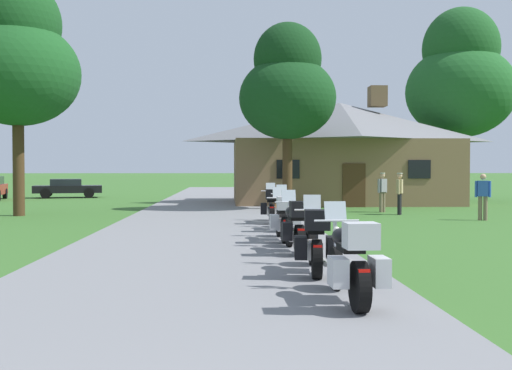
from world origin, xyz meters
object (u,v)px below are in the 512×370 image
(bystander_gray_shirt_beside_signpost, at_px, (382,190))
(motorcycle_black_third_in_row, at_px, (296,227))
(motorcycle_orange_second_in_row, at_px, (315,241))
(motorcycle_orange_fourth_in_row, at_px, (283,219))
(bystander_tan_shirt_near_lodge, at_px, (400,191))
(motorcycle_black_nearest_to_camera, at_px, (351,263))
(tree_by_lodge_front, at_px, (287,87))
(motorcycle_orange_farthest_in_row, at_px, (271,206))
(parked_black_sedan_far_left, at_px, (68,188))
(tree_right_of_lodge, at_px, (461,79))
(tree_left_near, at_px, (17,59))
(motorcycle_yellow_fifth_in_row, at_px, (283,211))
(bystander_blue_shirt_by_tree, at_px, (483,194))

(bystander_gray_shirt_beside_signpost, bearing_deg, motorcycle_black_third_in_row, -149.06)
(motorcycle_orange_second_in_row, height_order, motorcycle_orange_fourth_in_row, same)
(bystander_tan_shirt_near_lodge, xyz_separation_m, bystander_gray_shirt_beside_signpost, (-0.33, 1.42, 0.00))
(motorcycle_black_nearest_to_camera, xyz_separation_m, motorcycle_orange_second_in_row, (-0.13, 2.32, 0.00))
(motorcycle_black_third_in_row, distance_m, tree_by_lodge_front, 14.94)
(motorcycle_orange_farthest_in_row, xyz_separation_m, tree_by_lodge_front, (1.21, 6.94, 4.86))
(motorcycle_orange_second_in_row, xyz_separation_m, tree_by_lodge_front, (1.18, 16.70, 4.86))
(motorcycle_orange_farthest_in_row, xyz_separation_m, parked_black_sedan_far_left, (-11.66, 19.36, 0.03))
(motorcycle_orange_farthest_in_row, bearing_deg, tree_right_of_lodge, 53.99)
(motorcycle_orange_fourth_in_row, height_order, motorcycle_orange_farthest_in_row, same)
(bystander_tan_shirt_near_lodge, bearing_deg, motorcycle_orange_farthest_in_row, -27.76)
(motorcycle_black_nearest_to_camera, xyz_separation_m, motorcycle_orange_farthest_in_row, (-0.17, 12.08, 0.00))
(parked_black_sedan_far_left, bearing_deg, tree_left_near, 175.33)
(motorcycle_orange_fourth_in_row, xyz_separation_m, bystander_gray_shirt_beside_signpost, (5.20, 10.55, 0.34))
(motorcycle_yellow_fifth_in_row, relative_size, motorcycle_orange_farthest_in_row, 1.00)
(tree_left_near, bearing_deg, motorcycle_orange_farthest_in_row, -23.87)
(motorcycle_orange_second_in_row, bearing_deg, motorcycle_yellow_fifth_in_row, 93.97)
(bystander_gray_shirt_beside_signpost, bearing_deg, motorcycle_yellow_fifth_in_row, -159.31)
(motorcycle_orange_second_in_row, relative_size, bystander_tan_shirt_near_lodge, 1.24)
(motorcycle_black_third_in_row, height_order, bystander_blue_shirt_by_tree, bystander_blue_shirt_by_tree)
(tree_right_of_lodge, distance_m, parked_black_sedan_far_left, 25.17)
(tree_by_lodge_front, bearing_deg, bystander_gray_shirt_beside_signpost, -19.95)
(motorcycle_orange_farthest_in_row, distance_m, bystander_tan_shirt_near_lodge, 6.83)
(bystander_blue_shirt_by_tree, relative_size, tree_right_of_lodge, 0.15)
(bystander_tan_shirt_near_lodge, xyz_separation_m, tree_left_near, (-15.08, 0.16, 5.18))
(motorcycle_black_nearest_to_camera, relative_size, bystander_blue_shirt_by_tree, 1.25)
(motorcycle_orange_fourth_in_row, relative_size, bystander_tan_shirt_near_lodge, 1.24)
(motorcycle_orange_fourth_in_row, xyz_separation_m, bystander_tan_shirt_near_lodge, (5.53, 9.13, 0.34))
(bystander_tan_shirt_near_lodge, relative_size, tree_right_of_lodge, 0.15)
(bystander_tan_shirt_near_lodge, bearing_deg, parked_black_sedan_far_left, -106.40)
(motorcycle_yellow_fifth_in_row, height_order, bystander_tan_shirt_near_lodge, bystander_tan_shirt_near_lodge)
(motorcycle_black_nearest_to_camera, bearing_deg, motorcycle_orange_second_in_row, 91.81)
(tree_left_near, bearing_deg, tree_right_of_lodge, 27.06)
(bystander_blue_shirt_by_tree, bearing_deg, tree_left_near, 10.18)
(motorcycle_yellow_fifth_in_row, height_order, bystander_gray_shirt_beside_signpost, bystander_gray_shirt_beside_signpost)
(motorcycle_yellow_fifth_in_row, bearing_deg, tree_left_near, 148.98)
(tree_by_lodge_front, distance_m, parked_black_sedan_far_left, 18.54)
(bystander_gray_shirt_beside_signpost, distance_m, tree_left_near, 15.68)
(motorcycle_black_third_in_row, height_order, tree_by_lodge_front, tree_by_lodge_front)
(bystander_tan_shirt_near_lodge, relative_size, parked_black_sedan_far_left, 0.37)
(tree_right_of_lodge, xyz_separation_m, parked_black_sedan_far_left, (-24.00, 3.89, -6.53))
(motorcycle_orange_farthest_in_row, xyz_separation_m, bystander_gray_shirt_beside_signpost, (5.12, 5.52, 0.34))
(motorcycle_orange_farthest_in_row, bearing_deg, bystander_blue_shirt_by_tree, 12.25)
(motorcycle_orange_second_in_row, xyz_separation_m, bystander_blue_shirt_by_tree, (7.64, 11.07, 0.32))
(motorcycle_orange_farthest_in_row, bearing_deg, bystander_tan_shirt_near_lodge, 39.45)
(motorcycle_orange_fourth_in_row, xyz_separation_m, tree_right_of_lodge, (12.41, 20.51, 6.56))
(bystander_tan_shirt_near_lodge, xyz_separation_m, parked_black_sedan_far_left, (-17.12, 15.27, -0.31))
(motorcycle_yellow_fifth_in_row, xyz_separation_m, parked_black_sedan_far_left, (-11.83, 21.69, 0.02))
(motorcycle_black_nearest_to_camera, distance_m, bystander_blue_shirt_by_tree, 15.36)
(motorcycle_black_nearest_to_camera, xyz_separation_m, bystander_gray_shirt_beside_signpost, (4.95, 17.60, 0.34))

